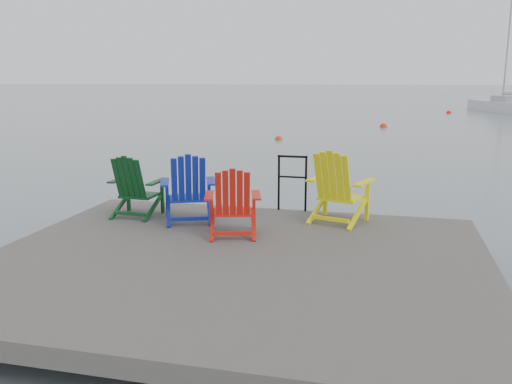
% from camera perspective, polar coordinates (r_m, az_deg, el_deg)
% --- Properties ---
extents(ground, '(400.00, 400.00, 0.00)m').
position_cam_1_polar(ground, '(6.73, -2.13, -10.86)').
color(ground, slate).
rests_on(ground, ground).
extents(dock, '(6.00, 5.00, 1.40)m').
position_cam_1_polar(dock, '(6.60, -2.15, -8.08)').
color(dock, '#2B2826').
rests_on(dock, ground).
extents(handrail, '(0.48, 0.04, 0.90)m').
position_cam_1_polar(handrail, '(8.68, 3.84, 1.53)').
color(handrail, black).
rests_on(handrail, dock).
extents(chair_green, '(0.78, 0.72, 0.95)m').
position_cam_1_polar(chair_green, '(8.50, -12.61, 0.62)').
color(chair_green, '#0B3D18').
rests_on(chair_green, dock).
extents(chair_blue, '(0.99, 0.94, 1.02)m').
position_cam_1_polar(chair_blue, '(8.04, -7.13, 0.44)').
color(chair_blue, '#0E2094').
rests_on(chair_blue, dock).
extents(chair_red, '(0.88, 0.84, 0.94)m').
position_cam_1_polar(chair_red, '(7.27, -2.47, -1.03)').
color(chair_red, red).
rests_on(chair_red, dock).
extents(chair_yellow, '(1.01, 0.96, 1.08)m').
position_cam_1_polar(chair_yellow, '(8.03, 8.59, 0.58)').
color(chair_yellow, yellow).
rests_on(chair_yellow, dock).
extents(sailboat_near, '(4.49, 8.92, 11.89)m').
position_cam_1_polar(sailboat_near, '(46.69, 24.72, 8.11)').
color(sailboat_near, silver).
rests_on(sailboat_near, ground).
extents(buoy_a, '(0.33, 0.33, 0.33)m').
position_cam_1_polar(buoy_a, '(23.33, 2.40, 5.53)').
color(buoy_a, '#C4370B').
rests_on(buoy_a, ground).
extents(buoy_b, '(0.41, 0.41, 0.41)m').
position_cam_1_polar(buoy_b, '(30.12, 13.26, 6.67)').
color(buoy_b, red).
rests_on(buoy_b, ground).
extents(buoy_c, '(0.40, 0.40, 0.40)m').
position_cam_1_polar(buoy_c, '(43.32, 19.62, 7.82)').
color(buoy_c, red).
rests_on(buoy_c, ground).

